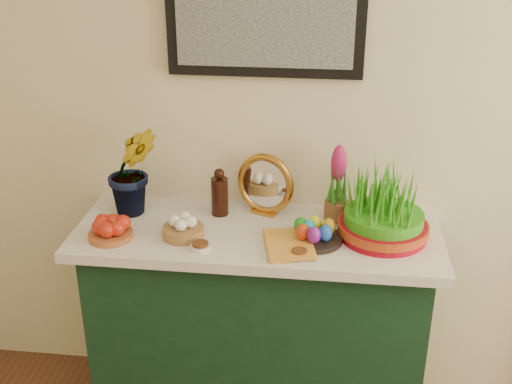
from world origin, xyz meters
The scene contains 13 objects.
sideboard centered at (-0.42, 2.00, 0.42)m, with size 1.30×0.45×0.85m, color #12321A.
tablecloth centered at (-0.42, 2.00, 0.87)m, with size 1.40×0.55×0.04m, color silver.
hyacinth_green centered at (-0.92, 2.09, 1.13)m, with size 0.24×0.21×0.48m, color #2D741B.
apple_bowl centered at (-0.96, 1.87, 0.93)m, with size 0.21×0.21×0.08m.
garlic_basket centered at (-0.69, 1.91, 0.93)m, with size 0.19×0.19×0.09m.
vinegar_cruet centered at (-0.58, 2.12, 0.98)m, with size 0.07×0.07×0.20m.
mirror centered at (-0.41, 2.16, 1.01)m, with size 0.25×0.14×0.25m.
book centered at (-0.37, 1.86, 0.91)m, with size 0.15×0.23×0.03m, color gold.
spice_dish_left centered at (-0.61, 1.82, 0.90)m, with size 0.07×0.07×0.03m.
spice_dish_right centered at (-0.25, 1.82, 0.90)m, with size 0.07×0.07×0.03m.
egg_plate centered at (-0.20, 1.93, 0.92)m, with size 0.22×0.22×0.09m.
hyacinth_pink centered at (-0.12, 2.13, 1.03)m, with size 0.10×0.10×0.31m.
wheatgrass_sabzeh centered at (0.05, 2.00, 1.01)m, with size 0.34×0.34×0.28m.
Camera 1 is at (-0.16, -0.16, 2.04)m, focal length 45.00 mm.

